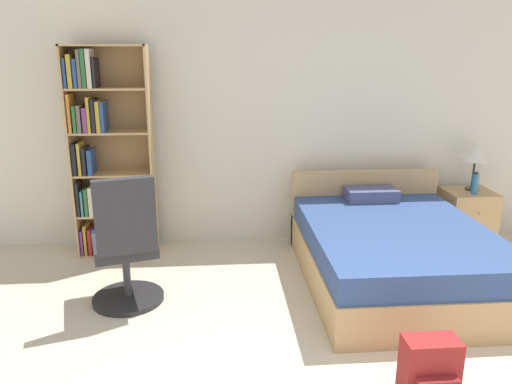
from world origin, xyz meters
TOP-DOWN VIEW (x-y plane):
  - wall_back at (0.00, 3.23)m, footprint 9.00×0.06m
  - bookshelf at (-1.89, 2.95)m, footprint 0.77×0.31m
  - bed at (0.74, 2.08)m, footprint 1.52×2.01m
  - office_chair at (-1.51, 1.80)m, footprint 0.59×0.66m
  - nightstand at (1.84, 2.92)m, footprint 0.49×0.48m
  - table_lamp at (1.88, 2.97)m, footprint 0.28×0.28m
  - water_bottle at (1.83, 2.81)m, footprint 0.06×0.06m
  - backpack_red at (0.45, 0.56)m, footprint 0.32×0.25m

SIDE VIEW (x-z plane):
  - backpack_red at x=0.45m, z-range -0.01..0.36m
  - bed at x=0.74m, z-range -0.12..0.68m
  - nightstand at x=1.84m, z-range 0.00..0.57m
  - office_chair at x=-1.51m, z-range -0.07..1.04m
  - water_bottle at x=1.83m, z-range 0.56..0.80m
  - table_lamp at x=1.88m, z-range 0.72..1.20m
  - bookshelf at x=-1.89m, z-range 0.01..2.05m
  - wall_back at x=0.00m, z-range 0.00..2.60m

